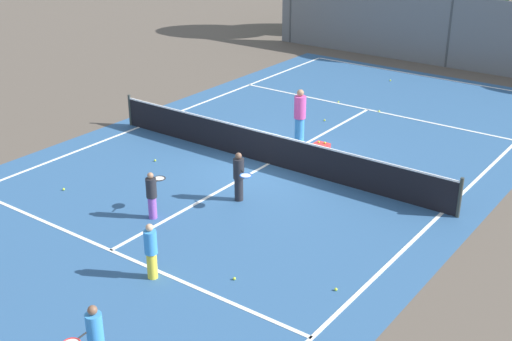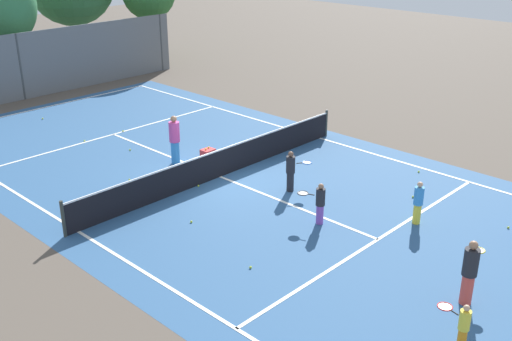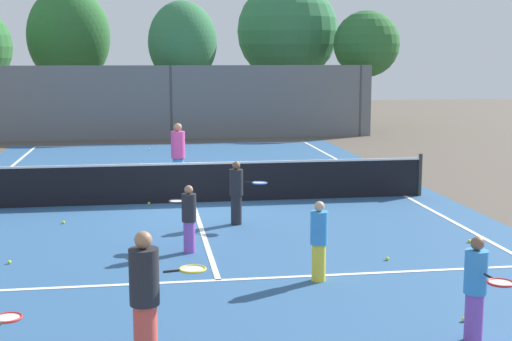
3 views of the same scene
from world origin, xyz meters
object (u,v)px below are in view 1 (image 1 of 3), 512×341
(player_1, at_px, (95,338))
(tennis_ball_2, at_px, (325,120))
(tennis_ball_1, at_px, (336,289))
(tennis_ball_4, at_px, (379,111))
(player_0, at_px, (300,116))
(player_6, at_px, (239,176))
(tennis_ball_10, at_px, (64,189))
(tennis_ball_0, at_px, (338,102))
(tennis_ball_6, at_px, (239,156))
(player_5, at_px, (152,194))
(tennis_ball_8, at_px, (390,80))
(ball_crate, at_px, (321,149))
(tennis_ball_9, at_px, (246,129))
(tennis_ball_3, at_px, (234,279))
(player_3, at_px, (151,251))
(tennis_ball_11, at_px, (155,160))

(player_1, distance_m, tennis_ball_2, 14.23)
(tennis_ball_1, xyz_separation_m, tennis_ball_4, (-4.60, 11.15, 0.00))
(player_0, relative_size, tennis_ball_4, 27.13)
(player_6, height_order, tennis_ball_10, player_6)
(tennis_ball_0, distance_m, tennis_ball_2, 2.25)
(tennis_ball_1, xyz_separation_m, tennis_ball_6, (-6.14, 4.64, 0.00))
(player_5, distance_m, tennis_ball_10, 3.23)
(tennis_ball_1, relative_size, tennis_ball_8, 1.00)
(tennis_ball_2, bearing_deg, tennis_ball_10, -107.29)
(ball_crate, bearing_deg, player_6, -91.11)
(tennis_ball_8, bearing_deg, tennis_ball_9, -99.14)
(tennis_ball_3, bearing_deg, tennis_ball_10, 173.27)
(tennis_ball_6, bearing_deg, tennis_ball_9, 121.95)
(player_1, height_order, player_3, player_1)
(tennis_ball_6, xyz_separation_m, tennis_ball_8, (0.07, 10.49, 0.00))
(player_0, height_order, tennis_ball_9, player_0)
(tennis_ball_4, bearing_deg, tennis_ball_2, -118.34)
(player_5, height_order, tennis_ball_1, player_5)
(player_3, xyz_separation_m, tennis_ball_3, (1.49, 0.97, -0.64))
(tennis_ball_8, distance_m, tennis_ball_9, 8.54)
(player_6, height_order, tennis_ball_11, player_6)
(player_6, relative_size, tennis_ball_9, 20.79)
(player_1, relative_size, player_3, 1.04)
(tennis_ball_0, distance_m, tennis_ball_3, 12.94)
(tennis_ball_11, bearing_deg, player_0, 56.09)
(tennis_ball_10, bearing_deg, tennis_ball_9, 80.42)
(player_5, height_order, player_6, player_6)
(player_1, relative_size, player_6, 1.00)
(tennis_ball_0, bearing_deg, tennis_ball_9, -103.17)
(tennis_ball_2, distance_m, tennis_ball_3, 10.70)
(player_3, height_order, tennis_ball_10, player_3)
(ball_crate, distance_m, tennis_ball_11, 5.15)
(tennis_ball_9, bearing_deg, tennis_ball_6, -58.05)
(player_3, distance_m, tennis_ball_8, 17.25)
(tennis_ball_11, bearing_deg, tennis_ball_6, 44.17)
(ball_crate, xyz_separation_m, tennis_ball_10, (-4.40, -6.48, -0.15))
(tennis_ball_0, height_order, tennis_ball_4, same)
(player_3, distance_m, tennis_ball_0, 13.47)
(player_0, xyz_separation_m, player_1, (3.20, -11.48, -0.21))
(tennis_ball_4, bearing_deg, ball_crate, -85.19)
(tennis_ball_1, xyz_separation_m, tennis_ball_3, (-1.98, -0.93, 0.00))
(player_6, xyz_separation_m, tennis_ball_9, (-3.16, 4.48, -0.68))
(tennis_ball_6, bearing_deg, tennis_ball_11, -135.83)
(player_0, bearing_deg, tennis_ball_8, 95.20)
(player_0, distance_m, ball_crate, 1.43)
(tennis_ball_2, height_order, tennis_ball_9, same)
(tennis_ball_10, bearing_deg, tennis_ball_6, 62.97)
(player_1, bearing_deg, player_0, 105.59)
(tennis_ball_2, xyz_separation_m, tennis_ball_8, (-0.37, 6.04, 0.00))
(tennis_ball_0, bearing_deg, tennis_ball_10, -101.02)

